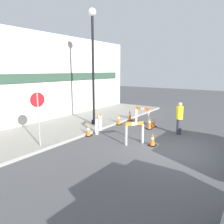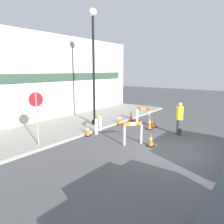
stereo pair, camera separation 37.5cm
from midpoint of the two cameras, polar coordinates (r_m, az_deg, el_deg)
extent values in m
plane|color=#4C4C4F|center=(9.29, 15.66, -10.01)|extent=(60.00, 60.00, 0.00)
cube|color=gray|center=(12.77, -13.06, -3.84)|extent=(18.00, 3.99, 0.13)
cube|color=beige|center=(13.99, -19.36, 8.24)|extent=(18.00, 0.12, 5.50)
cube|color=#2D4738|center=(13.90, -19.10, 8.45)|extent=(16.20, 0.10, 0.50)
cylinder|color=black|center=(12.91, -5.56, -2.59)|extent=(0.29, 0.29, 0.24)
cylinder|color=black|center=(12.56, -5.81, 10.30)|extent=(0.13, 0.13, 6.01)
sphere|color=silver|center=(12.93, -6.10, 24.53)|extent=(0.44, 0.44, 0.44)
cylinder|color=gray|center=(9.49, -19.68, -2.00)|extent=(0.06, 0.06, 2.21)
cylinder|color=red|center=(9.35, -20.01, 3.00)|extent=(0.59, 0.15, 0.60)
cube|color=white|center=(13.16, 8.81, -1.57)|extent=(0.14, 0.08, 0.88)
cube|color=white|center=(13.69, 5.57, -1.01)|extent=(0.14, 0.08, 0.88)
cube|color=orange|center=(13.32, 7.21, 0.88)|extent=(0.16, 0.99, 0.15)
cube|color=white|center=(13.32, 7.21, 0.88)|extent=(0.07, 0.30, 0.14)
cube|color=white|center=(11.91, -3.92, -2.96)|extent=(0.11, 0.14, 0.81)
cube|color=white|center=(11.16, -4.94, -3.92)|extent=(0.11, 0.14, 0.81)
cube|color=orange|center=(11.43, -4.45, -1.09)|extent=(0.79, 0.37, 0.15)
cube|color=white|center=(11.43, -4.45, -1.09)|extent=(0.25, 0.13, 0.14)
cube|color=white|center=(9.62, 2.54, -6.19)|extent=(0.12, 0.14, 0.86)
cube|color=white|center=(9.96, 6.88, -5.66)|extent=(0.12, 0.14, 0.86)
cube|color=orange|center=(9.65, 4.80, -3.06)|extent=(0.74, 0.52, 0.15)
cube|color=white|center=(9.65, 4.80, -3.06)|extent=(0.23, 0.17, 0.14)
cube|color=black|center=(12.41, 8.83, -4.33)|extent=(0.30, 0.30, 0.04)
cone|color=orange|center=(12.32, 8.88, -2.68)|extent=(0.22, 0.22, 0.70)
cylinder|color=white|center=(12.31, 8.88, -2.52)|extent=(0.13, 0.13, 0.10)
cube|color=black|center=(12.94, 9.92, -3.73)|extent=(0.30, 0.30, 0.04)
cone|color=orange|center=(12.87, 9.96, -2.54)|extent=(0.22, 0.22, 0.51)
cylinder|color=white|center=(12.87, 9.96, -2.43)|extent=(0.13, 0.13, 0.07)
cube|color=black|center=(14.33, 3.89, -2.16)|extent=(0.30, 0.30, 0.04)
cone|color=orange|center=(14.25, 3.91, -0.70)|extent=(0.22, 0.22, 0.70)
cylinder|color=white|center=(14.25, 3.91, -0.56)|extent=(0.13, 0.13, 0.10)
cube|color=black|center=(11.09, -7.18, -6.14)|extent=(0.30, 0.30, 0.04)
cone|color=orange|center=(11.00, -7.21, -4.60)|extent=(0.23, 0.22, 0.58)
cylinder|color=white|center=(11.00, -7.22, -4.46)|extent=(0.13, 0.13, 0.08)
cube|color=black|center=(9.77, 9.38, -8.58)|extent=(0.30, 0.30, 0.04)
cone|color=orange|center=(9.67, 9.44, -6.93)|extent=(0.22, 0.23, 0.55)
cylinder|color=white|center=(9.66, 9.44, -6.78)|extent=(0.13, 0.13, 0.08)
cube|color=black|center=(13.24, 0.96, -3.23)|extent=(0.30, 0.30, 0.04)
cone|color=orange|center=(13.16, 0.96, -1.70)|extent=(0.22, 0.22, 0.69)
cylinder|color=white|center=(13.15, 0.96, -1.55)|extent=(0.13, 0.13, 0.10)
cylinder|color=#33333D|center=(11.67, 16.19, -3.69)|extent=(0.32, 0.32, 0.80)
cylinder|color=yellow|center=(11.51, 16.38, -0.16)|extent=(0.45, 0.45, 0.67)
sphere|color=#DBAD89|center=(11.44, 16.49, 1.96)|extent=(0.26, 0.26, 0.20)
camera|label=1|loc=(0.19, -90.90, -0.17)|focal=35.00mm
camera|label=2|loc=(0.19, 89.10, 0.17)|focal=35.00mm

